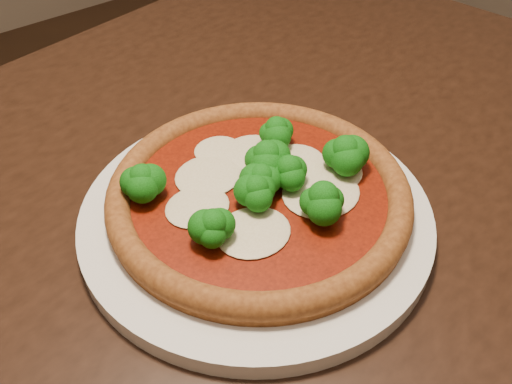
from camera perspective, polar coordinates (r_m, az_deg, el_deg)
dining_table at (r=0.64m, az=-6.41°, el=-8.19°), size 1.39×1.00×0.75m
plate at (r=0.55m, az=0.00°, el=-2.39°), size 0.34×0.34×0.02m
pizza at (r=0.54m, az=0.50°, el=0.17°), size 0.29×0.29×0.06m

